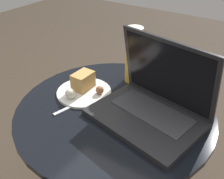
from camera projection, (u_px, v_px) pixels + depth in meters
The scene contains 6 objects.
table at pixel (114, 141), 1.01m from camera, with size 0.69×0.69×0.55m.
napkin at pixel (84, 88), 1.03m from camera, with size 0.17×0.14×0.00m.
laptop at pixel (152, 103), 0.85m from camera, with size 0.39×0.32×0.26m.
beer_glass at pixel (133, 55), 1.02m from camera, with size 0.07×0.07×0.23m.
snack_plate at pixel (83, 88), 0.99m from camera, with size 0.21×0.21×0.07m.
fork at pixel (81, 102), 0.95m from camera, with size 0.07×0.19×0.00m.
Camera 1 is at (0.40, -0.62, 1.11)m, focal length 42.00 mm.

